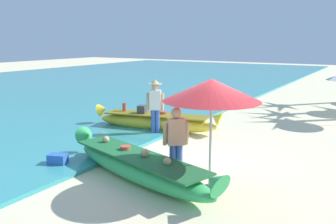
# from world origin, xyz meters

# --- Properties ---
(ground_plane) EXTENTS (80.00, 80.00, 0.00)m
(ground_plane) POSITION_xyz_m (0.00, 0.00, 0.00)
(ground_plane) COLOR beige
(sea) EXTENTS (24.00, 56.00, 0.10)m
(sea) POSITION_xyz_m (-14.12, 8.00, 0.05)
(sea) COLOR teal
(sea) RESTS_ON ground
(boat_green_foreground) EXTENTS (4.67, 2.01, 0.87)m
(boat_green_foreground) POSITION_xyz_m (-0.82, -1.33, 0.31)
(boat_green_foreground) COLOR #38B760
(boat_green_foreground) RESTS_ON ground
(boat_yellow_midground) EXTENTS (4.46, 1.51, 0.86)m
(boat_yellow_midground) POSITION_xyz_m (-2.86, 2.53, 0.31)
(boat_yellow_midground) COLOR yellow
(boat_yellow_midground) RESTS_ON ground
(person_vendor_hatted) EXTENTS (0.58, 0.45, 1.78)m
(person_vendor_hatted) POSITION_xyz_m (-2.54, 2.00, 1.03)
(person_vendor_hatted) COLOR #3D5BA8
(person_vendor_hatted) RESTS_ON ground
(person_tourist_customer) EXTENTS (0.55, 0.50, 1.62)m
(person_tourist_customer) POSITION_xyz_m (-0.06, -1.00, 0.92)
(person_tourist_customer) COLOR #3D5BA8
(person_tourist_customer) RESTS_ON ground
(patio_umbrella_large) EXTENTS (1.91, 1.91, 2.26)m
(patio_umbrella_large) POSITION_xyz_m (0.74, -1.04, 2.03)
(patio_umbrella_large) COLOR #B7B7BC
(patio_umbrella_large) RESTS_ON ground
(cooler_box) EXTENTS (0.50, 0.41, 0.33)m
(cooler_box) POSITION_xyz_m (-2.92, -1.67, 0.16)
(cooler_box) COLOR blue
(cooler_box) RESTS_ON ground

